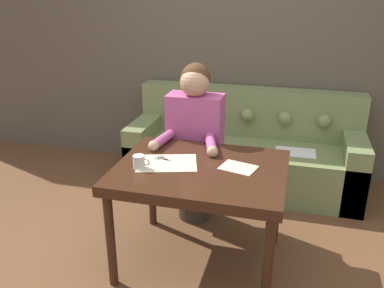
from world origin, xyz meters
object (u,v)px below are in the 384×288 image
at_px(dining_table, 201,178).
at_px(mug, 139,162).
at_px(scissors, 166,160).
at_px(person, 195,142).
at_px(couch, 244,152).

bearing_deg(dining_table, mug, -161.38).
height_order(dining_table, scissors, scissors).
relative_size(person, scissors, 5.42).
bearing_deg(dining_table, scissors, 170.18).
xyz_separation_m(couch, person, (-0.31, -0.74, 0.36)).
bearing_deg(mug, couch, 71.11).
height_order(couch, mug, couch).
bearing_deg(scissors, person, 82.70).
relative_size(dining_table, mug, 9.80).
xyz_separation_m(dining_table, couch, (0.12, 1.32, -0.34)).
bearing_deg(couch, dining_table, -95.10).
distance_m(dining_table, person, 0.60).
relative_size(scissors, mug, 2.13).
bearing_deg(couch, scissors, -106.36).
distance_m(person, scissors, 0.54).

